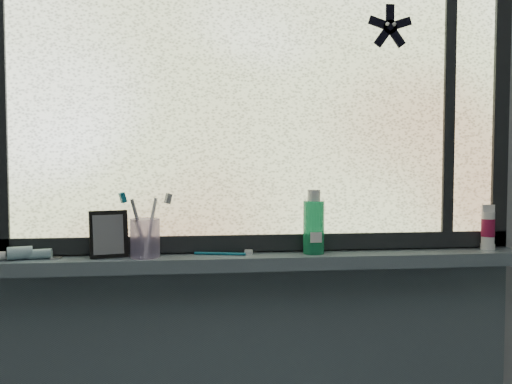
{
  "coord_description": "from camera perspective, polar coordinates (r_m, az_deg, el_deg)",
  "views": [
    {
      "loc": [
        -0.23,
        -0.47,
        1.31
      ],
      "look_at": [
        -0.05,
        1.05,
        1.22
      ],
      "focal_mm": 40.0,
      "sensor_mm": 36.0,
      "label": 1
    }
  ],
  "objects": [
    {
      "name": "toothbrush_cup",
      "position": [
        1.71,
        -11.03,
        -4.54
      ],
      "size": [
        0.11,
        0.11,
        0.11
      ],
      "primitive_type": "cylinder",
      "rotation": [
        0.0,
        0.0,
        0.44
      ],
      "color": "#B2A2D6",
      "rests_on": "windowsill"
    },
    {
      "name": "toothpaste_tube",
      "position": [
        1.77,
        -21.84,
        -5.68
      ],
      "size": [
        0.22,
        0.09,
        0.04
      ],
      "primitive_type": null,
      "rotation": [
        0.0,
        0.0,
        0.21
      ],
      "color": "silver",
      "rests_on": "windowsill"
    },
    {
      "name": "toothbrush_lying",
      "position": [
        1.73,
        -3.61,
        -6.09
      ],
      "size": [
        0.19,
        0.07,
        0.01
      ],
      "primitive_type": null,
      "rotation": [
        0.0,
        0.0,
        -0.25
      ],
      "color": "#0D5F7A",
      "rests_on": "windowsill"
    },
    {
      "name": "cream_tube",
      "position": [
        1.96,
        22.19,
        -3.14
      ],
      "size": [
        0.05,
        0.05,
        0.1
      ],
      "primitive_type": "cylinder",
      "rotation": [
        0.0,
        0.0,
        0.28
      ],
      "color": "silver",
      "rests_on": "windowsill"
    },
    {
      "name": "mouthwash_bottle",
      "position": [
        1.75,
        5.79,
        -2.97
      ],
      "size": [
        0.08,
        0.08,
        0.16
      ],
      "primitive_type": "cylinder",
      "rotation": [
        0.0,
        0.0,
        -0.32
      ],
      "color": "#20A769",
      "rests_on": "windowsill"
    },
    {
      "name": "frame_mullion",
      "position": [
        1.95,
        18.7,
        9.66
      ],
      "size": [
        0.03,
        0.03,
        1.0
      ],
      "primitive_type": "cube",
      "color": "black",
      "rests_on": "wall_back"
    },
    {
      "name": "wall_back",
      "position": [
        1.79,
        0.52,
        1.43
      ],
      "size": [
        3.0,
        0.01,
        2.5
      ],
      "primitive_type": "cube",
      "color": "#9EA3A8",
      "rests_on": "ground"
    },
    {
      "name": "vanity_mirror",
      "position": [
        1.73,
        -14.51,
        -4.1
      ],
      "size": [
        0.12,
        0.08,
        0.14
      ],
      "primitive_type": "cube",
      "rotation": [
        0.0,
        0.0,
        0.28
      ],
      "color": "black",
      "rests_on": "windowsill"
    },
    {
      "name": "frame_right",
      "position": [
        2.03,
        23.22,
        9.31
      ],
      "size": [
        0.05,
        0.03,
        1.1
      ],
      "primitive_type": "cube",
      "color": "black",
      "rests_on": "wall_back"
    },
    {
      "name": "window_pane",
      "position": [
        1.78,
        0.63,
        10.46
      ],
      "size": [
        1.5,
        0.01,
        1.0
      ],
      "primitive_type": "cube",
      "color": "silver",
      "rests_on": "wall_back"
    },
    {
      "name": "frame_bottom",
      "position": [
        1.78,
        0.63,
        -5.05
      ],
      "size": [
        1.6,
        0.03,
        0.05
      ],
      "primitive_type": "cube",
      "color": "black",
      "rests_on": "windowsill"
    },
    {
      "name": "windowsill",
      "position": [
        1.74,
        0.84,
        -6.9
      ],
      "size": [
        1.62,
        0.14,
        0.04
      ],
      "primitive_type": "cube",
      "color": "slate",
      "rests_on": "wall_back"
    },
    {
      "name": "starfish_sticker",
      "position": [
        1.89,
        13.24,
        15.76
      ],
      "size": [
        0.15,
        0.02,
        0.15
      ],
      "primitive_type": null,
      "color": "black",
      "rests_on": "window_pane"
    }
  ]
}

